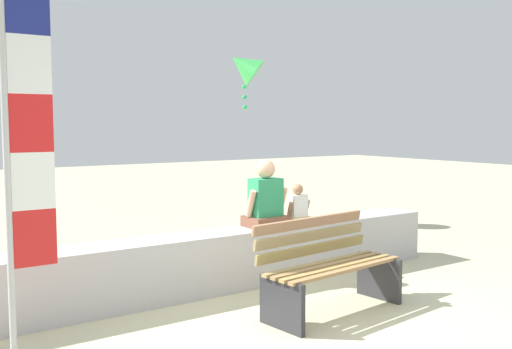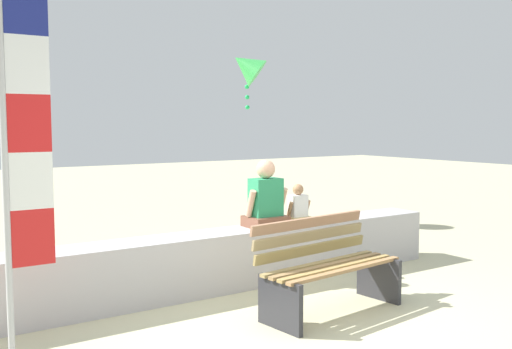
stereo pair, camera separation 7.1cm
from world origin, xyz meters
TOP-DOWN VIEW (x-y plane):
  - ground_plane at (0.00, 0.00)m, footprint 40.00×40.00m
  - seawall_ledge at (0.00, 1.21)m, footprint 5.59×0.49m
  - park_bench at (0.38, 0.01)m, footprint 1.54×0.77m
  - person_adult at (0.49, 1.21)m, footprint 0.50×0.37m
  - person_child at (0.95, 1.21)m, footprint 0.30×0.22m
  - flag_banner at (-2.26, 0.48)m, footprint 0.37×0.05m
  - kite_green at (2.35, 4.53)m, footprint 0.90×0.86m

SIDE VIEW (x-z plane):
  - ground_plane at x=0.00m, z-range 0.00..0.00m
  - seawall_ledge at x=0.00m, z-range 0.00..0.63m
  - park_bench at x=0.38m, z-range -0.03..0.85m
  - person_child at x=0.95m, z-range 0.58..1.04m
  - person_adult at x=0.49m, z-range 0.55..1.31m
  - flag_banner at x=-2.26m, z-range 0.22..3.56m
  - kite_green at x=2.35m, z-range 2.25..3.37m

